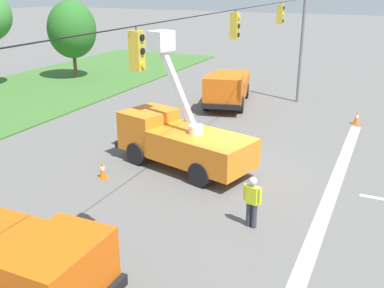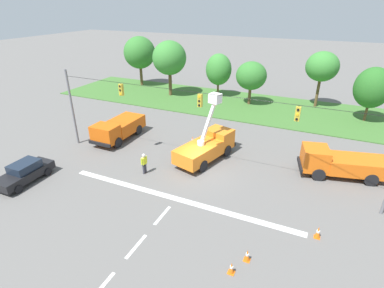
{
  "view_description": "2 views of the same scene",
  "coord_description": "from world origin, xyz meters",
  "px_view_note": "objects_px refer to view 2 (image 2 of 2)",
  "views": [
    {
      "loc": [
        -16.52,
        -5.78,
        7.61
      ],
      "look_at": [
        -0.62,
        1.51,
        1.24
      ],
      "focal_mm": 42.0,
      "sensor_mm": 36.0,
      "label": 1
    },
    {
      "loc": [
        8.24,
        -19.53,
        12.66
      ],
      "look_at": [
        -1.72,
        2.23,
        1.15
      ],
      "focal_mm": 28.0,
      "sensor_mm": 36.0,
      "label": 2
    }
  ],
  "objects_px": {
    "sedan_black": "(25,172)",
    "utility_truck_support_far": "(118,128)",
    "tree_centre": "(219,70)",
    "tree_far_east": "(322,67)",
    "utility_truck_support_near": "(340,163)",
    "tree_far_west": "(140,53)",
    "road_worker": "(144,162)",
    "traffic_cone_foreground_right": "(247,255)",
    "utility_truck_bucket_lift": "(207,146)",
    "traffic_cone_mid_right": "(231,268)",
    "traffic_cone_foreground_left": "(192,140)",
    "tree_east": "(251,76)",
    "traffic_cone_mid_left": "(318,232)",
    "tree_west": "(169,58)",
    "tree_east_end": "(373,88)"
  },
  "relations": [
    {
      "from": "tree_centre",
      "to": "tree_far_east",
      "type": "bearing_deg",
      "value": 3.35
    },
    {
      "from": "tree_centre",
      "to": "sedan_black",
      "type": "bearing_deg",
      "value": -101.45
    },
    {
      "from": "tree_centre",
      "to": "sedan_black",
      "type": "xyz_separation_m",
      "value": [
        -5.59,
        -27.61,
        -3.09
      ]
    },
    {
      "from": "tree_centre",
      "to": "utility_truck_support_far",
      "type": "relative_size",
      "value": 1.01
    },
    {
      "from": "tree_far_east",
      "to": "tree_east_end",
      "type": "height_order",
      "value": "tree_far_east"
    },
    {
      "from": "tree_east",
      "to": "road_worker",
      "type": "relative_size",
      "value": 3.22
    },
    {
      "from": "traffic_cone_mid_left",
      "to": "traffic_cone_mid_right",
      "type": "distance_m",
      "value": 5.95
    },
    {
      "from": "tree_east",
      "to": "traffic_cone_mid_left",
      "type": "bearing_deg",
      "value": -65.97
    },
    {
      "from": "tree_centre",
      "to": "traffic_cone_mid_right",
      "type": "distance_m",
      "value": 31.72
    },
    {
      "from": "utility_truck_support_near",
      "to": "tree_west",
      "type": "bearing_deg",
      "value": 148.2
    },
    {
      "from": "sedan_black",
      "to": "utility_truck_support_far",
      "type": "bearing_deg",
      "value": 79.98
    },
    {
      "from": "utility_truck_bucket_lift",
      "to": "road_worker",
      "type": "height_order",
      "value": "utility_truck_bucket_lift"
    },
    {
      "from": "tree_east",
      "to": "road_worker",
      "type": "bearing_deg",
      "value": -98.35
    },
    {
      "from": "utility_truck_support_near",
      "to": "tree_far_west",
      "type": "bearing_deg",
      "value": 149.89
    },
    {
      "from": "tree_centre",
      "to": "traffic_cone_mid_right",
      "type": "height_order",
      "value": "tree_centre"
    },
    {
      "from": "road_worker",
      "to": "traffic_cone_mid_right",
      "type": "relative_size",
      "value": 2.53
    },
    {
      "from": "traffic_cone_mid_right",
      "to": "utility_truck_bucket_lift",
      "type": "bearing_deg",
      "value": 117.96
    },
    {
      "from": "traffic_cone_mid_left",
      "to": "traffic_cone_foreground_left",
      "type": "bearing_deg",
      "value": 144.28
    },
    {
      "from": "tree_east",
      "to": "traffic_cone_mid_left",
      "type": "height_order",
      "value": "tree_east"
    },
    {
      "from": "tree_far_west",
      "to": "tree_east_end",
      "type": "distance_m",
      "value": 32.61
    },
    {
      "from": "utility_truck_bucket_lift",
      "to": "utility_truck_support_far",
      "type": "height_order",
      "value": "utility_truck_bucket_lift"
    },
    {
      "from": "utility_truck_support_far",
      "to": "tree_west",
      "type": "bearing_deg",
      "value": 99.12
    },
    {
      "from": "utility_truck_support_near",
      "to": "road_worker",
      "type": "xyz_separation_m",
      "value": [
        -14.23,
        -6.16,
        -0.16
      ]
    },
    {
      "from": "utility_truck_support_near",
      "to": "road_worker",
      "type": "bearing_deg",
      "value": -156.61
    },
    {
      "from": "road_worker",
      "to": "tree_centre",
      "type": "bearing_deg",
      "value": 95.28
    },
    {
      "from": "tree_centre",
      "to": "traffic_cone_foreground_left",
      "type": "bearing_deg",
      "value": -78.45
    },
    {
      "from": "utility_truck_support_far",
      "to": "sedan_black",
      "type": "relative_size",
      "value": 1.39
    },
    {
      "from": "tree_east",
      "to": "road_worker",
      "type": "xyz_separation_m",
      "value": [
        -3.06,
        -20.87,
        -2.88
      ]
    },
    {
      "from": "tree_far_west",
      "to": "tree_far_east",
      "type": "height_order",
      "value": "tree_far_west"
    },
    {
      "from": "traffic_cone_foreground_right",
      "to": "traffic_cone_mid_right",
      "type": "distance_m",
      "value": 1.25
    },
    {
      "from": "tree_east_end",
      "to": "utility_truck_support_far",
      "type": "bearing_deg",
      "value": -145.38
    },
    {
      "from": "tree_east",
      "to": "traffic_cone_foreground_left",
      "type": "xyz_separation_m",
      "value": [
        -1.88,
        -14.17,
        -3.51
      ]
    },
    {
      "from": "traffic_cone_foreground_left",
      "to": "tree_west",
      "type": "bearing_deg",
      "value": 125.63
    },
    {
      "from": "traffic_cone_mid_left",
      "to": "road_worker",
      "type": "bearing_deg",
      "value": 171.51
    },
    {
      "from": "tree_far_west",
      "to": "traffic_cone_mid_left",
      "type": "distance_m",
      "value": 38.8
    },
    {
      "from": "tree_far_west",
      "to": "tree_far_east",
      "type": "distance_m",
      "value": 26.86
    },
    {
      "from": "tree_far_west",
      "to": "tree_far_east",
      "type": "bearing_deg",
      "value": 0.24
    },
    {
      "from": "tree_east",
      "to": "tree_east_end",
      "type": "distance_m",
      "value": 13.75
    },
    {
      "from": "utility_truck_support_near",
      "to": "traffic_cone_foreground_left",
      "type": "xyz_separation_m",
      "value": [
        -13.04,
        0.54,
        -0.79
      ]
    },
    {
      "from": "tree_far_west",
      "to": "traffic_cone_mid_left",
      "type": "bearing_deg",
      "value": -41.38
    },
    {
      "from": "tree_far_east",
      "to": "traffic_cone_foreground_right",
      "type": "relative_size",
      "value": 9.54
    },
    {
      "from": "utility_truck_bucket_lift",
      "to": "utility_truck_support_near",
      "type": "distance_m",
      "value": 10.75
    },
    {
      "from": "sedan_black",
      "to": "traffic_cone_mid_right",
      "type": "xyz_separation_m",
      "value": [
        17.12,
        -1.73,
        -0.45
      ]
    },
    {
      "from": "tree_centre",
      "to": "tree_east",
      "type": "distance_m",
      "value": 5.52
    },
    {
      "from": "traffic_cone_foreground_left",
      "to": "utility_truck_support_far",
      "type": "bearing_deg",
      "value": -163.92
    },
    {
      "from": "tree_far_west",
      "to": "traffic_cone_mid_right",
      "type": "xyz_separation_m",
      "value": [
        25.05,
        -30.01,
        -4.88
      ]
    },
    {
      "from": "utility_truck_support_near",
      "to": "traffic_cone_foreground_right",
      "type": "height_order",
      "value": "utility_truck_support_near"
    },
    {
      "from": "utility_truck_support_near",
      "to": "traffic_cone_foreground_right",
      "type": "distance_m",
      "value": 12.35
    },
    {
      "from": "tree_centre",
      "to": "utility_truck_bucket_lift",
      "type": "height_order",
      "value": "tree_centre"
    },
    {
      "from": "road_worker",
      "to": "traffic_cone_foreground_right",
      "type": "bearing_deg",
      "value": -28.5
    }
  ]
}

